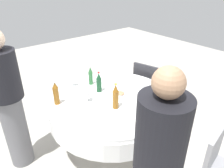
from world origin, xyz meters
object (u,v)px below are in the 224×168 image
at_px(bottle_amber_left, 116,97).
at_px(plate_east, 155,104).
at_px(bottle_amber_outer, 56,94).
at_px(bottle_green_near, 91,76).
at_px(dining_table, 112,108).
at_px(wine_glass_far, 72,78).
at_px(wine_glass_near, 143,86).
at_px(chair_west, 222,168).
at_px(plate_right, 120,94).
at_px(bottle_dark_green_rear, 99,83).
at_px(bottle_amber_mid, 166,84).
at_px(person_rear, 8,101).
at_px(chair_far, 147,84).
at_px(plate_south, 107,80).
at_px(wine_glass_outer, 87,92).

xyz_separation_m(bottle_amber_left, plate_east, (0.23, 0.39, -0.13)).
distance_m(bottle_amber_outer, bottle_green_near, 0.60).
distance_m(dining_table, wine_glass_far, 0.65).
xyz_separation_m(wine_glass_near, chair_west, (1.13, -0.13, -0.33)).
bearing_deg(plate_right, bottle_dark_green_rear, -148.00).
distance_m(bottle_amber_mid, bottle_amber_left, 0.68).
distance_m(bottle_amber_left, bottle_green_near, 0.66).
relative_size(bottle_dark_green_rear, plate_right, 1.14).
relative_size(person_rear, chair_west, 1.89).
bearing_deg(bottle_amber_left, chair_far, 113.36).
bearing_deg(plate_right, wine_glass_near, 59.28).
bearing_deg(chair_far, wine_glass_near, -69.38).
height_order(bottle_green_near, chair_west, bottle_green_near).
bearing_deg(dining_table, person_rear, -115.36).
height_order(plate_east, plate_right, same).
height_order(bottle_dark_green_rear, chair_west, bottle_dark_green_rear).
xyz_separation_m(bottle_green_near, plate_east, (0.88, 0.28, -0.11)).
bearing_deg(bottle_dark_green_rear, person_rear, -104.65).
bearing_deg(bottle_amber_mid, bottle_green_near, -146.41).
height_order(plate_south, chair_far, chair_far).
distance_m(wine_glass_outer, wine_glass_far, 0.45).
bearing_deg(plate_south, bottle_green_near, -102.79).
relative_size(bottle_green_near, wine_glass_near, 1.73).
bearing_deg(wine_glass_far, bottle_amber_left, 7.87).
height_order(wine_glass_outer, plate_east, wine_glass_outer).
distance_m(wine_glass_outer, chair_far, 1.26).
xyz_separation_m(bottle_amber_outer, plate_south, (-0.11, 0.81, -0.12)).
relative_size(plate_right, person_rear, 0.14).
distance_m(dining_table, plate_south, 0.49).
distance_m(bottle_amber_left, person_rear, 1.15).
bearing_deg(person_rear, bottle_amber_left, -100.90).
bearing_deg(chair_far, bottle_amber_outer, -106.89).
bearing_deg(bottle_dark_green_rear, bottle_amber_left, -10.67).
xyz_separation_m(wine_glass_outer, wine_glass_near, (0.27, 0.64, -0.02)).
bearing_deg(plate_south, wine_glass_far, -109.85).
bearing_deg(dining_table, plate_right, 83.86).
height_order(wine_glass_near, plate_right, wine_glass_near).
height_order(bottle_amber_outer, bottle_green_near, bottle_amber_outer).
xyz_separation_m(wine_glass_outer, person_rear, (-0.37, -0.75, 0.00)).
relative_size(plate_east, plate_right, 1.08).
xyz_separation_m(bottle_dark_green_rear, person_rear, (-0.26, -1.00, -0.00)).
height_order(wine_glass_near, wine_glass_far, same).
distance_m(wine_glass_outer, chair_west, 1.53).
distance_m(bottle_dark_green_rear, bottle_amber_left, 0.42).
xyz_separation_m(bottle_amber_mid, bottle_amber_left, (-0.17, -0.65, -0.01)).
bearing_deg(plate_east, wine_glass_outer, -134.12).
height_order(dining_table, wine_glass_far, wine_glass_far).
bearing_deg(bottle_green_near, plate_south, 77.21).
height_order(dining_table, wine_glass_outer, wine_glass_outer).
bearing_deg(bottle_amber_outer, wine_glass_outer, 59.11).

